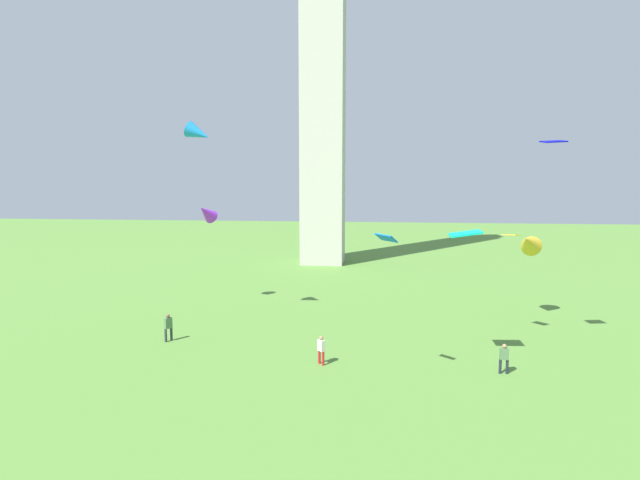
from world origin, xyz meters
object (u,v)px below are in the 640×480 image
at_px(person_1, 504,357).
at_px(kite_flying_4, 465,233).
at_px(person_2, 168,326).
at_px(monument_obelisk, 323,13).
at_px(person_0, 321,348).
at_px(kite_flying_2, 529,242).
at_px(kite_flying_5, 512,235).
at_px(kite_flying_3, 206,212).
at_px(kite_flying_6, 386,238).
at_px(kite_flying_0, 199,133).
at_px(kite_flying_1, 554,141).

relative_size(person_1, kite_flying_4, 0.97).
distance_m(person_1, person_2, 19.74).
height_order(monument_obelisk, person_0, monument_obelisk).
bearing_deg(kite_flying_2, kite_flying_5, -88.89).
relative_size(person_0, kite_flying_3, 0.73).
height_order(kite_flying_4, kite_flying_6, kite_flying_6).
xyz_separation_m(person_1, kite_flying_6, (-6.18, -2.51, 6.39)).
bearing_deg(kite_flying_0, kite_flying_1, -93.71).
bearing_deg(kite_flying_0, person_2, 171.98).
xyz_separation_m(person_2, kite_flying_2, (23.52, 7.62, 4.69)).
distance_m(person_0, kite_flying_5, 13.68).
bearing_deg(monument_obelisk, kite_flying_5, -62.65).
distance_m(person_2, kite_flying_5, 22.01).
xyz_separation_m(kite_flying_3, kite_flying_5, (21.71, -6.28, -0.87)).
relative_size(monument_obelisk, person_2, 34.44).
distance_m(kite_flying_0, kite_flying_3, 7.83).
xyz_separation_m(kite_flying_0, kite_flying_5, (20.16, -1.04, -6.48)).
distance_m(monument_obelisk, kite_flying_3, 32.63).
distance_m(kite_flying_3, kite_flying_6, 20.08).
bearing_deg(kite_flying_5, kite_flying_0, 47.33).
relative_size(kite_flying_0, kite_flying_2, 0.70).
bearing_deg(monument_obelisk, kite_flying_4, -71.53).
relative_size(person_0, kite_flying_5, 1.33).
distance_m(kite_flying_1, kite_flying_2, 9.93).
height_order(kite_flying_2, kite_flying_4, kite_flying_4).
bearing_deg(person_1, kite_flying_5, -107.08).
bearing_deg(monument_obelisk, person_2, -100.70).
bearing_deg(kite_flying_2, kite_flying_0, -142.76).
xyz_separation_m(kite_flying_0, kite_flying_6, (12.42, -9.18, -5.87)).
bearing_deg(person_0, kite_flying_2, 85.32).
distance_m(kite_flying_4, kite_flying_6, 5.12).
bearing_deg(kite_flying_5, kite_flying_2, -66.10).
bearing_deg(kite_flying_5, person_0, 76.53).
relative_size(person_2, kite_flying_1, 1.29).
bearing_deg(kite_flying_3, kite_flying_4, -15.73).
relative_size(person_1, kite_flying_3, 0.73).
bearing_deg(kite_flying_0, kite_flying_2, -74.43).
bearing_deg(kite_flying_1, kite_flying_6, 21.41).
xyz_separation_m(kite_flying_1, kite_flying_6, (-9.05, -5.57, -4.81)).
xyz_separation_m(person_0, kite_flying_5, (11.12, 5.48, 5.78)).
distance_m(person_0, person_2, 10.35).
height_order(person_1, kite_flying_2, kite_flying_2).
relative_size(kite_flying_3, kite_flying_4, 1.33).
bearing_deg(person_0, kite_flying_4, 50.90).
relative_size(kite_flying_5, kite_flying_6, 1.07).
relative_size(monument_obelisk, kite_flying_4, 36.46).
xyz_separation_m(kite_flying_4, kite_flying_5, (3.64, 5.08, -0.56)).
bearing_deg(kite_flying_2, kite_flying_4, -93.79).
bearing_deg(kite_flying_0, kite_flying_6, -120.62).
relative_size(kite_flying_4, kite_flying_6, 1.46).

